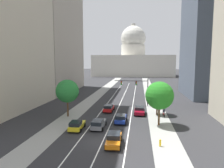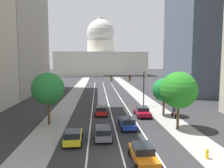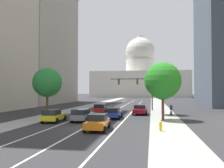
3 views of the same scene
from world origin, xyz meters
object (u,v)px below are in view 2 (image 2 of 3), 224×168
car_orange (143,154)px  car_yellow (73,136)px  car_blue (128,123)px  street_tree_near_right (164,90)px  car_red (101,110)px  fire_hydrant (207,154)px  street_tree_mid_left (48,89)px  capitol_building (101,58)px  car_gray (103,132)px  traffic_signal_mast (131,82)px  cyclist (174,112)px  car_crimson (142,111)px  street_tree_far_right (179,90)px

car_orange → car_yellow: car_orange is taller
car_blue → street_tree_near_right: bearing=-47.1°
car_orange → car_red: car_red is taller
fire_hydrant → street_tree_mid_left: street_tree_mid_left is taller
capitol_building → car_gray: 114.28m
car_orange → traffic_signal_mast: 23.63m
cyclist → street_tree_near_right: (-1.15, 1.41, 3.22)m
car_crimson → street_tree_far_right: street_tree_far_right is taller
car_gray → car_blue: car_gray is taller
car_gray → street_tree_far_right: bearing=-71.3°
traffic_signal_mast → cyclist: bearing=-60.4°
car_blue → car_gray: bearing=137.8°
fire_hydrant → street_tree_far_right: (0.60, 8.53, 4.46)m
street_tree_far_right → cyclist: bearing=75.1°
car_red → traffic_signal_mast: traffic_signal_mast is taller
fire_hydrant → traffic_signal_mast: bearing=97.9°
car_gray → street_tree_near_right: size_ratio=0.75×
traffic_signal_mast → car_crimson: bearing=-85.7°
car_yellow → car_blue: 7.85m
street_tree_far_right → street_tree_near_right: bearing=87.9°
capitol_building → car_blue: capitol_building is taller
traffic_signal_mast → street_tree_mid_left: size_ratio=1.11×
car_crimson → traffic_signal_mast: 8.67m
street_tree_near_right → street_tree_far_right: (-0.24, -6.66, 0.85)m
traffic_signal_mast → car_red: bearing=-130.7°
street_tree_mid_left → car_gray: bearing=-40.2°
car_red → car_yellow: (-3.15, -11.79, -0.01)m
traffic_signal_mast → street_tree_near_right: bearing=-62.4°
capitol_building → cyclist: 106.40m
capitol_building → traffic_signal_mast: capitol_building is taller
capitol_building → car_red: bearing=-90.9°
street_tree_far_right → street_tree_mid_left: bearing=169.8°
car_blue → street_tree_far_right: (6.33, -0.48, 4.17)m
car_yellow → street_tree_mid_left: bearing=27.6°
car_yellow → car_blue: (6.33, 4.65, -0.01)m
capitol_building → fire_hydrant: capitol_building is taller
cyclist → car_red: bearing=72.1°
street_tree_far_right → car_yellow: bearing=-161.8°
car_red → street_tree_mid_left: bearing=124.3°
car_orange → street_tree_near_right: 17.18m
car_red → street_tree_mid_left: (-7.16, -4.62, 4.09)m
car_blue → cyclist: bearing=-58.7°
car_crimson → car_yellow: size_ratio=1.12×
car_gray → car_blue: 4.76m
street_tree_far_right → traffic_signal_mast: bearing=104.7°
car_orange → fire_hydrant: 5.75m
car_orange → fire_hydrant: bearing=-88.7°
car_gray → car_yellow: car_gray is taller
car_blue → car_orange: bearing=179.6°
car_yellow → fire_hydrant: bearing=-111.5°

